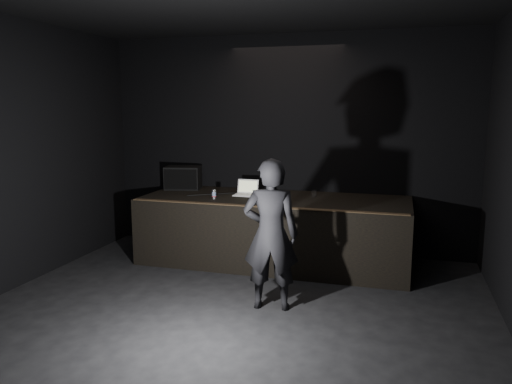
{
  "coord_description": "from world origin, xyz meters",
  "views": [
    {
      "loc": [
        1.8,
        -4.46,
        2.36
      ],
      "look_at": [
        -0.17,
        2.3,
        1.15
      ],
      "focal_mm": 35.0,
      "sensor_mm": 36.0,
      "label": 1
    }
  ],
  "objects_px": {
    "person": "(271,235)",
    "stage_riser": "(274,230)",
    "stage_monitor": "(183,178)",
    "laptop": "(246,191)",
    "beer_can": "(214,194)"
  },
  "relations": [
    {
      "from": "stage_monitor",
      "to": "laptop",
      "type": "bearing_deg",
      "value": -24.21
    },
    {
      "from": "person",
      "to": "beer_can",
      "type": "bearing_deg",
      "value": -57.38
    },
    {
      "from": "laptop",
      "to": "person",
      "type": "height_order",
      "value": "person"
    },
    {
      "from": "stage_monitor",
      "to": "beer_can",
      "type": "xyz_separation_m",
      "value": [
        0.83,
        -0.72,
        -0.12
      ]
    },
    {
      "from": "stage_monitor",
      "to": "person",
      "type": "relative_size",
      "value": 0.36
    },
    {
      "from": "stage_riser",
      "to": "stage_monitor",
      "type": "height_order",
      "value": "stage_monitor"
    },
    {
      "from": "beer_can",
      "to": "person",
      "type": "height_order",
      "value": "person"
    },
    {
      "from": "stage_riser",
      "to": "laptop",
      "type": "bearing_deg",
      "value": 165.77
    },
    {
      "from": "stage_riser",
      "to": "laptop",
      "type": "xyz_separation_m",
      "value": [
        -0.48,
        0.12,
        0.56
      ]
    },
    {
      "from": "stage_monitor",
      "to": "beer_can",
      "type": "height_order",
      "value": "stage_monitor"
    },
    {
      "from": "beer_can",
      "to": "stage_riser",
      "type": "bearing_deg",
      "value": 22.38
    },
    {
      "from": "laptop",
      "to": "beer_can",
      "type": "height_order",
      "value": "laptop"
    },
    {
      "from": "stage_monitor",
      "to": "laptop",
      "type": "height_order",
      "value": "stage_monitor"
    },
    {
      "from": "beer_can",
      "to": "laptop",
      "type": "bearing_deg",
      "value": 52.53
    },
    {
      "from": "person",
      "to": "stage_riser",
      "type": "bearing_deg",
      "value": -86.21
    }
  ]
}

